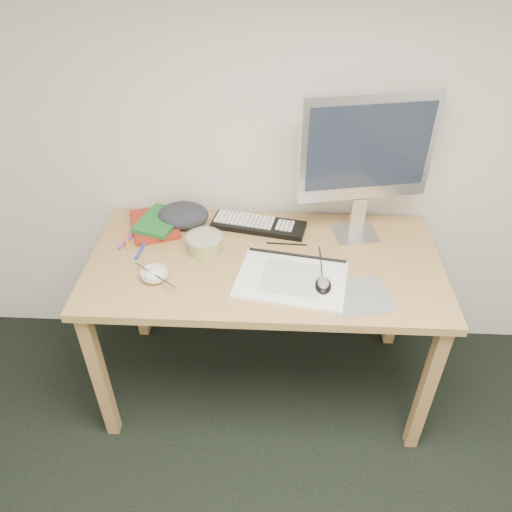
# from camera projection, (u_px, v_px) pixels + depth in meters

# --- Properties ---
(desk) EXTENTS (1.40, 0.70, 0.75)m
(desk) POSITION_uv_depth(u_px,v_px,m) (264.00, 276.00, 2.03)
(desk) COLOR #A9844D
(desk) RESTS_ON ground
(mousepad) EXTENTS (0.26, 0.25, 0.00)m
(mousepad) POSITION_uv_depth(u_px,v_px,m) (358.00, 296.00, 1.81)
(mousepad) COLOR slate
(mousepad) RESTS_ON desk
(sketchpad) EXTENTS (0.45, 0.35, 0.01)m
(sketchpad) POSITION_uv_depth(u_px,v_px,m) (292.00, 279.00, 1.88)
(sketchpad) COLOR silver
(sketchpad) RESTS_ON desk
(keyboard) EXTENTS (0.42, 0.21, 0.02)m
(keyboard) POSITION_uv_depth(u_px,v_px,m) (259.00, 225.00, 2.15)
(keyboard) COLOR black
(keyboard) RESTS_ON desk
(monitor) EXTENTS (0.52, 0.19, 0.61)m
(monitor) POSITION_uv_depth(u_px,v_px,m) (367.00, 152.00, 1.89)
(monitor) COLOR silver
(monitor) RESTS_ON desk
(mouse) EXTENTS (0.07, 0.10, 0.03)m
(mouse) POSITION_uv_depth(u_px,v_px,m) (323.00, 283.00, 1.82)
(mouse) COLOR black
(mouse) RESTS_ON sketchpad
(rice_bowl) EXTENTS (0.11, 0.11, 0.03)m
(rice_bowl) POSITION_uv_depth(u_px,v_px,m) (155.00, 275.00, 1.88)
(rice_bowl) COLOR white
(rice_bowl) RESTS_ON desk
(chopsticks) EXTENTS (0.19, 0.15, 0.02)m
(chopsticks) POSITION_uv_depth(u_px,v_px,m) (155.00, 275.00, 1.85)
(chopsticks) COLOR #ABABAD
(chopsticks) RESTS_ON rice_bowl
(fruit_tub) EXTENTS (0.19, 0.19, 0.07)m
(fruit_tub) POSITION_uv_depth(u_px,v_px,m) (204.00, 244.00, 2.01)
(fruit_tub) COLOR #DFC24F
(fruit_tub) RESTS_ON desk
(book_red) EXTENTS (0.26, 0.30, 0.03)m
(book_red) POSITION_uv_depth(u_px,v_px,m) (155.00, 224.00, 2.16)
(book_red) COLOR maroon
(book_red) RESTS_ON desk
(book_green) EXTENTS (0.22, 0.25, 0.02)m
(book_green) POSITION_uv_depth(u_px,v_px,m) (160.00, 221.00, 2.14)
(book_green) COLOR #1A6827
(book_green) RESTS_ON book_red
(cloth_lump) EXTENTS (0.22, 0.19, 0.08)m
(cloth_lump) POSITION_uv_depth(u_px,v_px,m) (183.00, 215.00, 2.17)
(cloth_lump) COLOR #26292E
(cloth_lump) RESTS_ON desk
(pencil_pink) EXTENTS (0.17, 0.08, 0.01)m
(pencil_pink) POSITION_uv_depth(u_px,v_px,m) (247.00, 256.00, 1.99)
(pencil_pink) COLOR #DA6D88
(pencil_pink) RESTS_ON desk
(pencil_tan) EXTENTS (0.15, 0.14, 0.01)m
(pencil_tan) POSITION_uv_depth(u_px,v_px,m) (258.00, 250.00, 2.03)
(pencil_tan) COLOR tan
(pencil_tan) RESTS_ON desk
(pencil_black) EXTENTS (0.17, 0.01, 0.01)m
(pencil_black) POSITION_uv_depth(u_px,v_px,m) (286.00, 244.00, 2.06)
(pencil_black) COLOR black
(pencil_black) RESTS_ON desk
(marker_blue) EXTENTS (0.03, 0.14, 0.01)m
(marker_blue) POSITION_uv_depth(u_px,v_px,m) (142.00, 248.00, 2.03)
(marker_blue) COLOR #2039B0
(marker_blue) RESTS_ON desk
(marker_orange) EXTENTS (0.05, 0.13, 0.01)m
(marker_orange) POSITION_uv_depth(u_px,v_px,m) (127.00, 240.00, 2.08)
(marker_orange) COLOR orange
(marker_orange) RESTS_ON desk
(marker_purple) EXTENTS (0.06, 0.13, 0.01)m
(marker_purple) POSITION_uv_depth(u_px,v_px,m) (128.00, 239.00, 2.08)
(marker_purple) COLOR purple
(marker_purple) RESTS_ON desk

